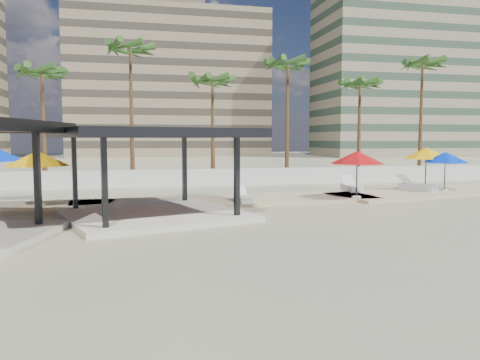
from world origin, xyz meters
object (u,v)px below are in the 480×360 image
at_px(umbrella_c, 357,158).
at_px(lounger_d, 351,187).
at_px(lounger_b, 243,198).
at_px(lounger_c, 417,187).
at_px(pavilion_central, 152,165).

height_order(umbrella_c, lounger_d, umbrella_c).
relative_size(lounger_b, lounger_d, 0.81).
xyz_separation_m(umbrella_c, lounger_c, (5.46, 2.80, -1.94)).
xyz_separation_m(lounger_b, lounger_c, (11.62, 2.76, 0.04)).
bearing_deg(lounger_d, lounger_c, -91.30).
height_order(umbrella_c, lounger_b, umbrella_c).
xyz_separation_m(lounger_b, lounger_d, (7.56, 3.41, 0.04)).
relative_size(pavilion_central, lounger_c, 3.73).
relative_size(umbrella_c, lounger_d, 1.56).
bearing_deg(umbrella_c, lounger_b, 179.59).
xyz_separation_m(umbrella_c, lounger_d, (1.40, 3.45, -1.95)).
distance_m(pavilion_central, lounger_d, 13.64).
distance_m(umbrella_c, lounger_b, 6.48).
relative_size(umbrella_c, lounger_b, 1.92).
relative_size(pavilion_central, umbrella_c, 2.50).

